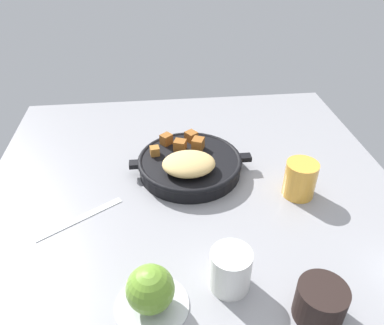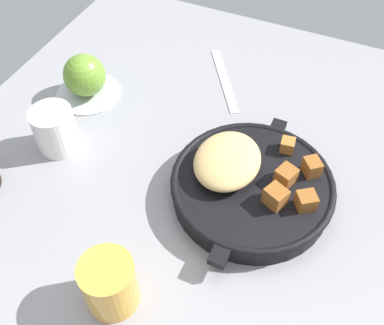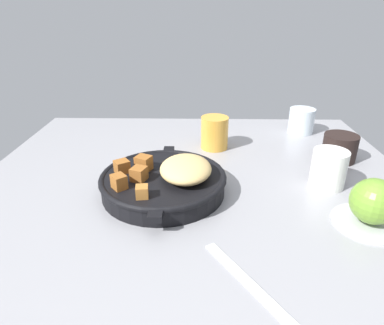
{
  "view_description": "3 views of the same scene",
  "coord_description": "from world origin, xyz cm",
  "px_view_note": "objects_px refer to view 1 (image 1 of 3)",
  "views": [
    {
      "loc": [
        7.6,
        68.06,
        55.21
      ],
      "look_at": [
        -0.02,
        -1.71,
        5.93
      ],
      "focal_mm": 35.4,
      "sensor_mm": 36.0,
      "label": 1
    },
    {
      "loc": [
        -41.59,
        -14.84,
        57.36
      ],
      "look_at": [
        -1.15,
        3.3,
        4.7
      ],
      "focal_mm": 41.81,
      "sensor_mm": 36.0,
      "label": 2
    },
    {
      "loc": [
        58.65,
        0.66,
        34.43
      ],
      "look_at": [
        -2.97,
        -0.64,
        5.22
      ],
      "focal_mm": 31.36,
      "sensor_mm": 36.0,
      "label": 3
    }
  ],
  "objects_px": {
    "cast_iron_skillet": "(190,163)",
    "white_creamer_pitcher": "(230,270)",
    "juice_glass_amber": "(300,179)",
    "coffee_mug_dark": "(320,302)",
    "red_apple": "(150,289)",
    "butter_knife": "(80,218)"
  },
  "relations": [
    {
      "from": "cast_iron_skillet",
      "to": "white_creamer_pitcher",
      "type": "bearing_deg",
      "value": 95.6
    },
    {
      "from": "white_creamer_pitcher",
      "to": "juice_glass_amber",
      "type": "bearing_deg",
      "value": -131.57
    },
    {
      "from": "cast_iron_skillet",
      "to": "coffee_mug_dark",
      "type": "relative_size",
      "value": 3.7
    },
    {
      "from": "coffee_mug_dark",
      "to": "white_creamer_pitcher",
      "type": "xyz_separation_m",
      "value": [
        0.13,
        -0.07,
        0.01
      ]
    },
    {
      "from": "white_creamer_pitcher",
      "to": "cast_iron_skillet",
      "type": "bearing_deg",
      "value": -84.4
    },
    {
      "from": "red_apple",
      "to": "coffee_mug_dark",
      "type": "bearing_deg",
      "value": 170.52
    },
    {
      "from": "cast_iron_skillet",
      "to": "coffee_mug_dark",
      "type": "xyz_separation_m",
      "value": [
        -0.16,
        0.4,
        0.0
      ]
    },
    {
      "from": "cast_iron_skillet",
      "to": "red_apple",
      "type": "relative_size",
      "value": 3.75
    },
    {
      "from": "butter_knife",
      "to": "coffee_mug_dark",
      "type": "distance_m",
      "value": 0.49
    },
    {
      "from": "white_creamer_pitcher",
      "to": "coffee_mug_dark",
      "type": "bearing_deg",
      "value": 150.87
    },
    {
      "from": "cast_iron_skillet",
      "to": "juice_glass_amber",
      "type": "distance_m",
      "value": 0.26
    },
    {
      "from": "white_creamer_pitcher",
      "to": "juice_glass_amber",
      "type": "xyz_separation_m",
      "value": [
        -0.2,
        -0.23,
        0.0
      ]
    },
    {
      "from": "butter_knife",
      "to": "white_creamer_pitcher",
      "type": "xyz_separation_m",
      "value": [
        -0.28,
        0.2,
        0.04
      ]
    },
    {
      "from": "cast_iron_skillet",
      "to": "juice_glass_amber",
      "type": "height_order",
      "value": "juice_glass_amber"
    },
    {
      "from": "cast_iron_skillet",
      "to": "red_apple",
      "type": "xyz_separation_m",
      "value": [
        0.1,
        0.36,
        0.02
      ]
    },
    {
      "from": "red_apple",
      "to": "butter_knife",
      "type": "relative_size",
      "value": 0.4
    },
    {
      "from": "butter_knife",
      "to": "juice_glass_amber",
      "type": "height_order",
      "value": "juice_glass_amber"
    },
    {
      "from": "white_creamer_pitcher",
      "to": "butter_knife",
      "type": "bearing_deg",
      "value": -34.9
    },
    {
      "from": "coffee_mug_dark",
      "to": "juice_glass_amber",
      "type": "distance_m",
      "value": 0.31
    },
    {
      "from": "cast_iron_skillet",
      "to": "coffee_mug_dark",
      "type": "distance_m",
      "value": 0.44
    },
    {
      "from": "red_apple",
      "to": "white_creamer_pitcher",
      "type": "distance_m",
      "value": 0.14
    },
    {
      "from": "coffee_mug_dark",
      "to": "white_creamer_pitcher",
      "type": "distance_m",
      "value": 0.15
    }
  ]
}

